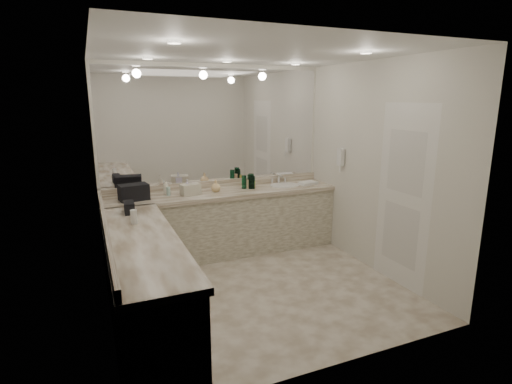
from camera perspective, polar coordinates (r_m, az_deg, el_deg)
name	(u,v)px	position (r m, az deg, el deg)	size (l,w,h in m)	color
floor	(258,288)	(4.75, 0.23, -13.61)	(3.20, 3.20, 0.00)	beige
ceiling	(258,52)	(4.26, 0.26, 19.38)	(3.20, 3.20, 0.00)	white
wall_back	(216,159)	(5.71, -5.74, 4.66)	(3.20, 0.02, 2.60)	silver
wall_left	(100,191)	(3.98, -21.41, 0.07)	(0.02, 3.00, 2.60)	silver
wall_right	(376,168)	(5.16, 16.83, 3.24)	(0.02, 3.00, 2.60)	silver
vanity_back_base	(224,224)	(5.63, -4.62, -4.64)	(3.20, 0.60, 0.84)	beige
vanity_back_top	(223,193)	(5.50, -4.67, -0.21)	(3.20, 0.64, 0.06)	beige
vanity_left_base	(144,286)	(4.00, -15.76, -12.82)	(0.60, 2.40, 0.84)	beige
vanity_left_top	(142,241)	(3.83, -16.04, -6.73)	(0.64, 2.42, 0.06)	beige
backsplash_back	(217,184)	(5.75, -5.60, 1.18)	(3.20, 0.04, 0.10)	beige
backsplash_left	(105,227)	(4.07, -20.71, -4.71)	(0.04, 3.00, 0.10)	beige
mirror_back	(215,126)	(5.65, -5.82, 9.42)	(3.12, 0.01, 1.55)	white
mirror_left	(97,140)	(3.91, -21.82, 6.88)	(0.01, 2.92, 1.55)	white
sink	(285,186)	(5.86, 4.13, 0.90)	(0.44, 0.44, 0.03)	white
faucet	(278,178)	(6.03, 3.23, 1.98)	(0.24, 0.16, 0.14)	silver
wall_phone	(341,157)	(5.67, 12.00, 4.89)	(0.06, 0.10, 0.24)	white
door	(403,197)	(4.83, 20.28, -0.69)	(0.02, 0.82, 2.10)	white
black_toiletry_bag	(134,192)	(5.22, -17.07, -0.02)	(0.35, 0.22, 0.20)	black
black_bag_spill	(129,207)	(4.65, -17.66, -2.09)	(0.11, 0.24, 0.13)	black
cream_cosmetic_case	(190,190)	(5.33, -9.35, 0.35)	(0.25, 0.15, 0.14)	beige
hand_towel	(308,183)	(5.96, 7.44, 1.27)	(0.26, 0.17, 0.04)	white
lotion_left	(134,217)	(4.23, -17.07, -3.37)	(0.07, 0.07, 0.15)	white
soap_bottle_a	(166,187)	(5.39, -12.76, 0.65)	(0.08, 0.08, 0.20)	white
soap_bottle_b	(187,187)	(5.36, -9.78, 0.72)	(0.09, 0.09, 0.20)	white
soap_bottle_c	(216,186)	(5.46, -5.77, 0.89)	(0.13, 0.13, 0.17)	#F5CE8C
green_bottle_0	(244,182)	(5.63, -1.72, 1.44)	(0.07, 0.07, 0.19)	#104C2C
green_bottle_1	(250,181)	(5.66, -0.91, 1.52)	(0.07, 0.07, 0.19)	#104C2C
green_bottle_2	(252,182)	(5.63, -0.52, 1.41)	(0.07, 0.07, 0.18)	#104C2C
green_bottle_3	(251,181)	(5.62, -0.70, 1.55)	(0.07, 0.07, 0.21)	#104C2C
amenity_bottle_0	(168,191)	(5.36, -12.40, 0.11)	(0.05, 0.05, 0.11)	silver
amenity_bottle_1	(127,197)	(5.30, -17.89, -0.64)	(0.06, 0.06, 0.06)	#E0B28C
amenity_bottle_2	(247,184)	(5.66, -1.23, 1.18)	(0.06, 0.06, 0.13)	#E0B28C
amenity_bottle_3	(253,184)	(5.68, -0.39, 1.09)	(0.06, 0.06, 0.10)	#F2D84C
amenity_bottle_4	(166,191)	(5.44, -12.76, 0.13)	(0.05, 0.05, 0.08)	#E0B28C
amenity_bottle_5	(128,196)	(5.32, -17.75, -0.54)	(0.06, 0.06, 0.07)	silver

